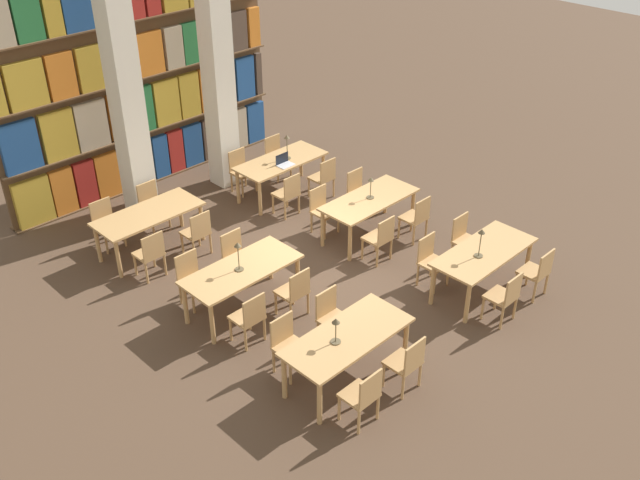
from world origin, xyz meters
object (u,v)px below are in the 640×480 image
object	(u,v)px
pillar_center	(215,38)
chair_19	(152,204)
desk_lamp_2	(238,252)
chair_23	(277,155)
chair_12	(380,237)
chair_2	(407,362)
chair_0	(363,395)
chair_15	(359,191)
reading_table_3	(369,203)
chair_11	(236,256)
chair_18	(197,232)
chair_5	(431,260)
chair_21	(241,170)
pillar_left	(121,63)
reading_table_2	(242,273)
chair_17	(106,223)
chair_4	(505,296)
reading_table_5	(281,164)
chair_7	(465,238)
chair_13	(323,209)
reading_table_4	(149,217)
chair_8	(250,317)
chair_3	(332,316)
reading_table_0	(347,341)
chair_20	(288,193)
chair_10	(294,291)
laptop	(285,163)
chair_9	(192,278)
reading_table_1	(484,255)
chair_6	(537,271)
chair_16	(150,253)
chair_22	(324,177)
desk_lamp_4	(287,143)
desk_lamp_0	(336,326)
chair_14	(416,217)

from	to	relation	value
pillar_center	chair_19	bearing A→B (deg)	-167.03
desk_lamp_2	chair_23	world-z (taller)	desk_lamp_2
chair_12	chair_2	bearing A→B (deg)	-132.49
chair_0	chair_15	size ratio (longest dim) A/B	1.00
pillar_center	reading_table_3	distance (m)	4.24
chair_11	chair_18	distance (m)	1.05
chair_5	chair_15	world-z (taller)	same
chair_21	pillar_center	bearing A→B (deg)	-90.35
pillar_left	chair_2	distance (m)	7.00
reading_table_2	chair_15	world-z (taller)	chair_15
chair_2	chair_17	bearing A→B (deg)	98.69
chair_4	reading_table_5	xyz separation A→B (m)	(0.35, 5.39, 0.21)
chair_4	chair_7	xyz separation A→B (m)	(0.92, 1.39, 0.00)
chair_13	chair_11	bearing A→B (deg)	2.86
chair_0	reading_table_4	size ratio (longest dim) A/B	0.46
chair_5	chair_8	size ratio (longest dim) A/B	1.00
chair_2	chair_3	bearing A→B (deg)	90.00
chair_3	reading_table_3	size ratio (longest dim) A/B	0.46
pillar_left	reading_table_0	size ratio (longest dim) A/B	3.22
reading_table_5	chair_21	bearing A→B (deg)	123.37
reading_table_4	chair_20	world-z (taller)	chair_20
chair_3	chair_18	bearing A→B (deg)	-90.43
chair_13	chair_10	bearing A→B (deg)	35.53
chair_3	chair_10	size ratio (longest dim) A/B	1.00
desk_lamp_2	chair_11	bearing A→B (deg)	55.02
chair_12	laptop	size ratio (longest dim) A/B	2.70
chair_9	chair_21	world-z (taller)	same
reading_table_1	reading_table_5	distance (m)	4.70
chair_12	reading_table_1	bearing A→B (deg)	-73.96
reading_table_3	chair_21	size ratio (longest dim) A/B	2.15
reading_table_2	chair_17	world-z (taller)	chair_17
chair_4	chair_10	distance (m)	3.17
reading_table_4	chair_6	bearing A→B (deg)	-56.66
chair_2	chair_16	size ratio (longest dim) A/B	1.00
reading_table_1	chair_11	world-z (taller)	chair_11
chair_3	desk_lamp_2	size ratio (longest dim) A/B	1.78
laptop	reading_table_3	bearing A→B (deg)	-85.60
pillar_center	chair_2	world-z (taller)	pillar_center
chair_3	chair_22	bearing A→B (deg)	-133.48
desk_lamp_4	desk_lamp_0	bearing A→B (deg)	-126.11
chair_4	desk_lamp_0	bearing A→B (deg)	164.03
chair_0	chair_18	world-z (taller)	same
chair_16	chair_22	size ratio (longest dim) A/B	1.00
chair_6	chair_5	bearing A→B (deg)	123.62
desk_lamp_0	pillar_center	bearing A→B (deg)	64.91
reading_table_5	desk_lamp_2	bearing A→B (deg)	-141.52
desk_lamp_2	desk_lamp_4	bearing A→B (deg)	36.79
chair_16	laptop	bearing A→B (deg)	7.05
pillar_left	chair_20	bearing A→B (deg)	-43.86
chair_7	chair_14	bearing A→B (deg)	-89.47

